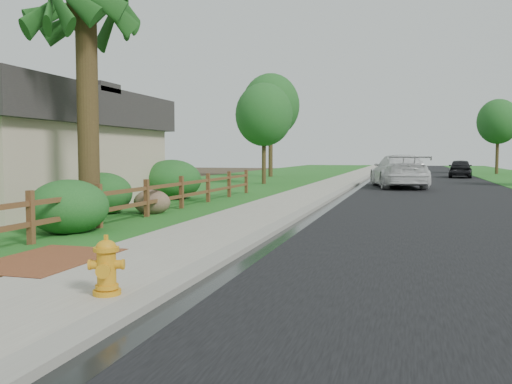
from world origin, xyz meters
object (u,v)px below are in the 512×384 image
(fire_hydrant, at_px, (106,267))
(dark_car_mid, at_px, (460,168))
(palm_tree, at_px, (85,1))
(white_suv, at_px, (399,171))
(ranch_fence, at_px, (165,194))

(fire_hydrant, bearing_deg, dark_car_mid, 79.19)
(palm_tree, height_order, dark_car_mid, palm_tree)
(white_suv, relative_size, dark_car_mid, 1.46)
(fire_hydrant, height_order, dark_car_mid, dark_car_mid)
(fire_hydrant, height_order, white_suv, white_suv)
(ranch_fence, xyz_separation_m, white_suv, (6.50, 15.08, 0.27))
(palm_tree, xyz_separation_m, dark_car_mid, (11.50, 32.04, -4.80))
(palm_tree, distance_m, dark_car_mid, 34.38)
(fire_hydrant, bearing_deg, ranch_fence, 111.09)
(ranch_fence, height_order, fire_hydrant, ranch_fence)
(white_suv, bearing_deg, dark_car_mid, -118.05)
(dark_car_mid, bearing_deg, palm_tree, 74.77)
(ranch_fence, xyz_separation_m, palm_tree, (-0.70, -2.90, 4.91))
(ranch_fence, relative_size, white_suv, 2.82)
(palm_tree, relative_size, fire_hydrant, 9.07)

